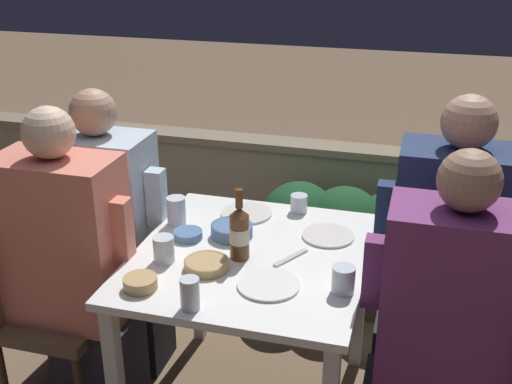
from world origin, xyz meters
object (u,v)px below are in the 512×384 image
at_px(person_purple_stripe, 438,335).
at_px(chair_left_far, 77,256).
at_px(person_coral_top, 74,270).
at_px(beer_bottle, 239,232).
at_px(chair_left_near, 36,294).
at_px(chair_right_far, 486,317).
at_px(person_blue_shirt, 112,234).
at_px(person_navy_jumper, 441,271).
at_px(chair_right_near, 492,379).

bearing_deg(person_purple_stripe, chair_left_far, 166.41).
height_order(chair_left_far, person_purple_stripe, person_purple_stripe).
distance_m(person_coral_top, beer_bottle, 0.68).
bearing_deg(chair_left_near, beer_bottle, 7.10).
xyz_separation_m(person_coral_top, chair_right_far, (1.54, 0.31, -0.14)).
xyz_separation_m(person_blue_shirt, chair_right_far, (1.55, -0.01, -0.13)).
distance_m(chair_left_near, person_coral_top, 0.23).
height_order(person_coral_top, person_blue_shirt, person_coral_top).
relative_size(chair_left_far, person_purple_stripe, 0.65).
relative_size(person_blue_shirt, person_navy_jumper, 0.94).
bearing_deg(chair_right_far, person_coral_top, -168.53).
distance_m(chair_left_far, person_navy_jumper, 1.56).
xyz_separation_m(person_coral_top, chair_right_near, (1.54, -0.05, -0.14)).
xyz_separation_m(chair_left_far, person_navy_jumper, (1.55, -0.01, 0.17)).
bearing_deg(person_coral_top, person_navy_jumper, 12.99).
bearing_deg(person_purple_stripe, person_blue_shirt, 164.62).
bearing_deg(person_navy_jumper, beer_bottle, -163.71).
relative_size(chair_left_near, person_blue_shirt, 0.65).
height_order(chair_right_near, chair_right_far, same).
bearing_deg(person_navy_jumper, chair_right_near, -62.89).
distance_m(chair_left_near, chair_left_far, 0.33).
height_order(chair_right_near, beer_bottle, beer_bottle).
bearing_deg(chair_left_far, person_blue_shirt, -0.00).
distance_m(person_coral_top, chair_left_far, 0.40).
relative_size(person_blue_shirt, chair_right_far, 1.53).
bearing_deg(chair_right_near, person_navy_jumper, 117.11).
xyz_separation_m(chair_right_near, person_purple_stripe, (-0.19, -0.00, 0.14)).
xyz_separation_m(chair_left_near, beer_bottle, (0.82, 0.10, 0.34)).
bearing_deg(person_blue_shirt, person_navy_jumper, -0.54).
bearing_deg(beer_bottle, chair_right_far, 13.09).
distance_m(chair_left_near, beer_bottle, 0.90).
bearing_deg(chair_left_far, chair_right_far, -0.43).
height_order(person_coral_top, person_navy_jumper, person_navy_jumper).
bearing_deg(beer_bottle, person_blue_shirt, 160.82).
height_order(chair_left_far, person_navy_jumper, person_navy_jumper).
bearing_deg(chair_left_far, chair_right_near, -12.17).
bearing_deg(chair_left_near, person_navy_jumper, 11.46).
bearing_deg(chair_right_near, person_blue_shirt, 166.41).
relative_size(person_purple_stripe, beer_bottle, 4.71).
distance_m(chair_left_near, chair_right_near, 1.73).
bearing_deg(beer_bottle, person_navy_jumper, 16.29).
bearing_deg(person_purple_stripe, chair_left_near, 178.21).
xyz_separation_m(chair_right_far, person_navy_jumper, (-0.19, 0.00, 0.17)).
bearing_deg(person_blue_shirt, person_purple_stripe, -15.38).
relative_size(chair_left_near, person_purple_stripe, 0.65).
bearing_deg(person_purple_stripe, person_coral_top, 177.96).
xyz_separation_m(chair_left_far, chair_right_near, (1.74, -0.37, 0.00)).
height_order(chair_left_near, person_navy_jumper, person_navy_jumper).
distance_m(person_blue_shirt, beer_bottle, 0.71).
bearing_deg(beer_bottle, chair_right_near, -9.46).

